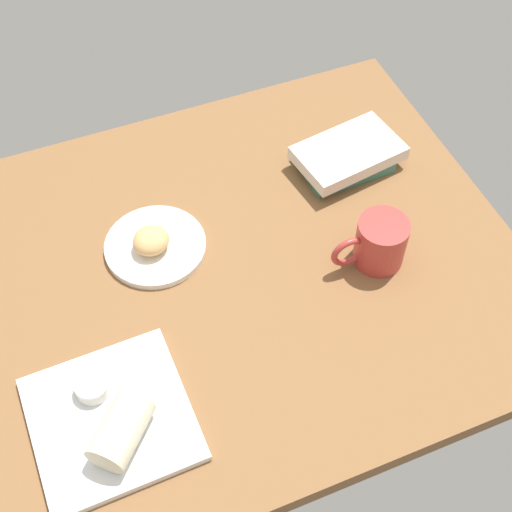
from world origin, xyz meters
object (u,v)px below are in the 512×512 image
at_px(sauce_cup, 92,386).
at_px(coffee_mug, 379,242).
at_px(scone_pastry, 151,240).
at_px(book_stack, 346,156).
at_px(breakfast_wrap, 121,430).
at_px(round_plate, 155,246).
at_px(square_plate, 111,419).

xyz_separation_m(sauce_cup, coffee_mug, (-0.57, -0.08, 0.02)).
bearing_deg(scone_pastry, sauce_cup, 54.64).
bearing_deg(coffee_mug, book_stack, -102.88).
xyz_separation_m(scone_pastry, coffee_mug, (-0.39, 0.17, 0.01)).
relative_size(breakfast_wrap, coffee_mug, 0.76).
xyz_separation_m(round_plate, coffee_mug, (-0.38, 0.18, 0.04)).
relative_size(scone_pastry, breakfast_wrap, 0.63).
bearing_deg(book_stack, coffee_mug, 77.12).
distance_m(scone_pastry, square_plate, 0.35).
height_order(breakfast_wrap, coffee_mug, coffee_mug).
bearing_deg(book_stack, scone_pastry, 8.53).
bearing_deg(square_plate, round_plate, -118.82).
bearing_deg(book_stack, round_plate, 7.79).
distance_m(square_plate, breakfast_wrap, 0.06).
distance_m(sauce_cup, breakfast_wrap, 0.10).
distance_m(scone_pastry, sauce_cup, 0.31).
bearing_deg(breakfast_wrap, book_stack, -101.92).
bearing_deg(coffee_mug, square_plate, 13.39).
xyz_separation_m(scone_pastry, breakfast_wrap, (0.15, 0.35, 0.01)).
height_order(breakfast_wrap, book_stack, breakfast_wrap).
relative_size(round_plate, book_stack, 0.84).
relative_size(round_plate, breakfast_wrap, 1.73).
bearing_deg(sauce_cup, breakfast_wrap, 103.12).
xyz_separation_m(scone_pastry, square_plate, (0.17, 0.31, -0.03)).
bearing_deg(scone_pastry, breakfast_wrap, 66.19).
relative_size(breakfast_wrap, book_stack, 0.49).
height_order(square_plate, sauce_cup, sauce_cup).
bearing_deg(sauce_cup, round_plate, -125.71).
bearing_deg(round_plate, breakfast_wrap, 65.63).
bearing_deg(scone_pastry, square_plate, 61.68).
relative_size(square_plate, breakfast_wrap, 2.25).
bearing_deg(square_plate, book_stack, -148.49).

